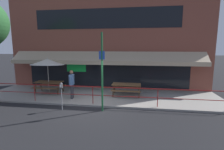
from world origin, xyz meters
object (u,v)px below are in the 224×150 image
(pedestrian_walking, at_px, (72,83))
(street_sign_pole, at_px, (102,72))
(parking_meter_near, at_px, (61,88))
(picnic_table_left, at_px, (49,84))
(picnic_table_centre, at_px, (126,86))
(patio_umbrella_left, at_px, (47,62))

(pedestrian_walking, height_order, street_sign_pole, street_sign_pole)
(pedestrian_walking, bearing_deg, street_sign_pole, -34.37)
(parking_meter_near, bearing_deg, picnic_table_left, 128.37)
(picnic_table_left, height_order, parking_meter_near, parking_meter_near)
(street_sign_pole, bearing_deg, parking_meter_near, -175.14)
(pedestrian_walking, bearing_deg, parking_meter_near, -86.32)
(picnic_table_left, height_order, street_sign_pole, street_sign_pole)
(picnic_table_left, bearing_deg, picnic_table_centre, 0.52)
(parking_meter_near, bearing_deg, pedestrian_walking, 93.68)
(parking_meter_near, xyz_separation_m, street_sign_pole, (2.06, 0.18, 0.84))
(pedestrian_walking, distance_m, street_sign_pole, 2.79)
(picnic_table_centre, height_order, street_sign_pole, street_sign_pole)
(picnic_table_left, height_order, picnic_table_centre, same)
(picnic_table_left, bearing_deg, parking_meter_near, -51.63)
(patio_umbrella_left, xyz_separation_m, pedestrian_walking, (2.04, -1.02, -1.12))
(picnic_table_left, distance_m, parking_meter_near, 3.49)
(picnic_table_centre, distance_m, patio_umbrella_left, 5.43)
(patio_umbrella_left, bearing_deg, pedestrian_walking, -26.52)
(picnic_table_left, height_order, pedestrian_walking, pedestrian_walking)
(picnic_table_centre, distance_m, pedestrian_walking, 3.38)
(parking_meter_near, distance_m, street_sign_pole, 2.24)
(pedestrian_walking, xyz_separation_m, street_sign_pole, (2.17, -1.48, 0.93))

